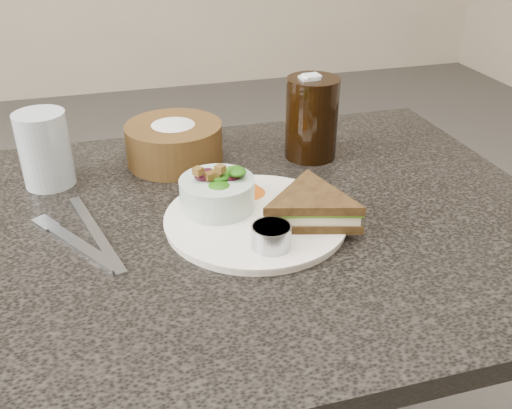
{
  "coord_description": "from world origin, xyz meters",
  "views": [
    {
      "loc": [
        -0.14,
        -0.69,
        1.17
      ],
      "look_at": [
        0.05,
        -0.02,
        0.78
      ],
      "focal_mm": 40.0,
      "sensor_mm": 36.0,
      "label": 1
    }
  ],
  "objects_px": {
    "dressing_ramekin": "(271,237)",
    "bread_basket": "(174,137)",
    "salad_bowl": "(217,188)",
    "dinner_plate": "(256,220)",
    "dining_table": "(223,405)",
    "cola_glass": "(312,115)",
    "water_glass": "(45,149)",
    "sandwich": "(311,207)"
  },
  "relations": [
    {
      "from": "dressing_ramekin",
      "to": "bread_basket",
      "type": "bearing_deg",
      "value": 103.39
    },
    {
      "from": "salad_bowl",
      "to": "dinner_plate",
      "type": "bearing_deg",
      "value": -40.5
    },
    {
      "from": "dining_table",
      "to": "cola_glass",
      "type": "height_order",
      "value": "cola_glass"
    },
    {
      "from": "bread_basket",
      "to": "cola_glass",
      "type": "xyz_separation_m",
      "value": [
        0.23,
        -0.04,
        0.03
      ]
    },
    {
      "from": "salad_bowl",
      "to": "water_glass",
      "type": "bearing_deg",
      "value": 144.46
    },
    {
      "from": "dressing_ramekin",
      "to": "bread_basket",
      "type": "distance_m",
      "value": 0.33
    },
    {
      "from": "dressing_ramekin",
      "to": "water_glass",
      "type": "xyz_separation_m",
      "value": [
        -0.28,
        0.29,
        0.03
      ]
    },
    {
      "from": "dinner_plate",
      "to": "sandwich",
      "type": "bearing_deg",
      "value": -24.05
    },
    {
      "from": "bread_basket",
      "to": "dressing_ramekin",
      "type": "bearing_deg",
      "value": -76.61
    },
    {
      "from": "dining_table",
      "to": "dinner_plate",
      "type": "xyz_separation_m",
      "value": [
        0.05,
        -0.02,
        0.38
      ]
    },
    {
      "from": "sandwich",
      "to": "water_glass",
      "type": "relative_size",
      "value": 1.31
    },
    {
      "from": "salad_bowl",
      "to": "water_glass",
      "type": "distance_m",
      "value": 0.29
    },
    {
      "from": "sandwich",
      "to": "dressing_ramekin",
      "type": "height_order",
      "value": "sandwich"
    },
    {
      "from": "dressing_ramekin",
      "to": "water_glass",
      "type": "bearing_deg",
      "value": 134.21
    },
    {
      "from": "dressing_ramekin",
      "to": "salad_bowl",
      "type": "bearing_deg",
      "value": 110.27
    },
    {
      "from": "sandwich",
      "to": "bread_basket",
      "type": "xyz_separation_m",
      "value": [
        -0.15,
        0.27,
        0.01
      ]
    },
    {
      "from": "cola_glass",
      "to": "sandwich",
      "type": "bearing_deg",
      "value": -110.48
    },
    {
      "from": "dining_table",
      "to": "water_glass",
      "type": "bearing_deg",
      "value": 140.65
    },
    {
      "from": "sandwich",
      "to": "dressing_ramekin",
      "type": "bearing_deg",
      "value": -130.71
    },
    {
      "from": "dining_table",
      "to": "cola_glass",
      "type": "distance_m",
      "value": 0.53
    },
    {
      "from": "bread_basket",
      "to": "water_glass",
      "type": "bearing_deg",
      "value": -172.29
    },
    {
      "from": "sandwich",
      "to": "cola_glass",
      "type": "height_order",
      "value": "cola_glass"
    },
    {
      "from": "salad_bowl",
      "to": "bread_basket",
      "type": "bearing_deg",
      "value": 98.99
    },
    {
      "from": "sandwich",
      "to": "salad_bowl",
      "type": "relative_size",
      "value": 1.45
    },
    {
      "from": "sandwich",
      "to": "dinner_plate",
      "type": "bearing_deg",
      "value": 171.45
    },
    {
      "from": "dining_table",
      "to": "bread_basket",
      "type": "distance_m",
      "value": 0.47
    },
    {
      "from": "cola_glass",
      "to": "water_glass",
      "type": "distance_m",
      "value": 0.44
    },
    {
      "from": "bread_basket",
      "to": "cola_glass",
      "type": "distance_m",
      "value": 0.24
    },
    {
      "from": "dining_table",
      "to": "dressing_ramekin",
      "type": "xyz_separation_m",
      "value": [
        0.05,
        -0.1,
        0.4
      ]
    },
    {
      "from": "sandwich",
      "to": "salad_bowl",
      "type": "xyz_separation_m",
      "value": [
        -0.12,
        0.07,
        0.01
      ]
    },
    {
      "from": "dining_table",
      "to": "sandwich",
      "type": "height_order",
      "value": "sandwich"
    },
    {
      "from": "dinner_plate",
      "to": "water_glass",
      "type": "xyz_separation_m",
      "value": [
        -0.28,
        0.21,
        0.05
      ]
    },
    {
      "from": "dinner_plate",
      "to": "bread_basket",
      "type": "height_order",
      "value": "bread_basket"
    },
    {
      "from": "dinner_plate",
      "to": "cola_glass",
      "type": "bearing_deg",
      "value": 51.61
    },
    {
      "from": "dinner_plate",
      "to": "cola_glass",
      "type": "relative_size",
      "value": 1.68
    },
    {
      "from": "dinner_plate",
      "to": "sandwich",
      "type": "height_order",
      "value": "sandwich"
    },
    {
      "from": "dining_table",
      "to": "water_glass",
      "type": "distance_m",
      "value": 0.53
    },
    {
      "from": "salad_bowl",
      "to": "dressing_ramekin",
      "type": "relative_size",
      "value": 2.09
    },
    {
      "from": "sandwich",
      "to": "dining_table",
      "type": "bearing_deg",
      "value": 172.73
    },
    {
      "from": "dinner_plate",
      "to": "salad_bowl",
      "type": "height_order",
      "value": "salad_bowl"
    },
    {
      "from": "dinner_plate",
      "to": "sandwich",
      "type": "xyz_separation_m",
      "value": [
        0.07,
        -0.03,
        0.03
      ]
    },
    {
      "from": "water_glass",
      "to": "cola_glass",
      "type": "bearing_deg",
      "value": -1.68
    }
  ]
}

